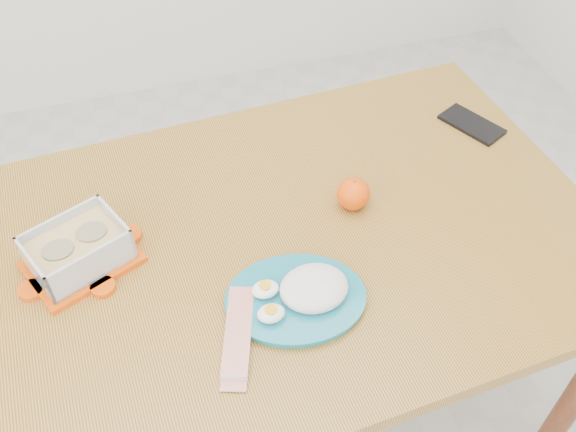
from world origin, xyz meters
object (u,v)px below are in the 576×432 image
object	(u,v)px
orange_fruit	(353,194)
food_container	(78,250)
dining_table	(288,260)
smartphone	(472,124)
rice_plate	(302,293)

from	to	relation	value
orange_fruit	food_container	bearing A→B (deg)	179.44
dining_table	smartphone	xyz separation A→B (m)	(0.56, 0.22, 0.09)
food_container	smartphone	distance (m)	1.01
dining_table	food_container	xyz separation A→B (m)	(-0.43, 0.05, 0.13)
food_container	orange_fruit	bearing A→B (deg)	-23.94
rice_plate	orange_fruit	bearing A→B (deg)	58.85
orange_fruit	rice_plate	bearing A→B (deg)	-131.32
orange_fruit	smartphone	world-z (taller)	orange_fruit
dining_table	food_container	bearing A→B (deg)	169.94
dining_table	orange_fruit	world-z (taller)	orange_fruit
food_container	rice_plate	world-z (taller)	food_container
rice_plate	smartphone	size ratio (longest dim) A/B	1.99
rice_plate	smartphone	bearing A→B (deg)	44.12
food_container	rice_plate	bearing A→B (deg)	-52.23
food_container	smartphone	xyz separation A→B (m)	(0.99, 0.17, -0.04)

